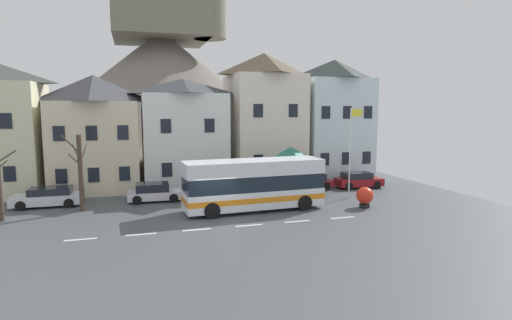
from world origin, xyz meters
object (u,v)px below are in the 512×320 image
object	(u,v)px
townhouse_03	(264,118)
flagpole	(351,146)
transit_bus	(254,185)
parked_car_01	(154,192)
townhouse_04	(333,120)
bus_shelter	(291,156)
townhouse_02	(184,133)
hilltop_castle	(163,93)
bare_tree_01	(80,172)
parked_car_03	(48,197)
parked_car_00	(358,180)
parked_car_02	(307,182)
pedestrian_01	(320,188)
public_bench	(255,184)
harbour_buoy	(365,196)
townhouse_01	(95,133)
pedestrian_00	(302,188)

from	to	relation	value
townhouse_03	flagpole	size ratio (longest dim) A/B	1.73
transit_bus	parked_car_01	world-z (taller)	transit_bus
townhouse_04	bus_shelter	size ratio (longest dim) A/B	2.97
townhouse_02	hilltop_castle	world-z (taller)	hilltop_castle
townhouse_03	bus_shelter	distance (m)	7.08
bare_tree_01	transit_bus	bearing A→B (deg)	-15.23
bus_shelter	parked_car_03	size ratio (longest dim) A/B	0.84
bus_shelter	bare_tree_01	world-z (taller)	bare_tree_01
parked_car_00	bare_tree_01	bearing A→B (deg)	-171.04
parked_car_02	pedestrian_01	world-z (taller)	pedestrian_01
townhouse_02	public_bench	world-z (taller)	townhouse_02
hilltop_castle	pedestrian_01	size ratio (longest dim) A/B	25.98
parked_car_00	hilltop_castle	bearing A→B (deg)	122.66
townhouse_02	hilltop_castle	xyz separation A→B (m)	(-0.23, 20.66, 4.11)
parked_car_00	harbour_buoy	xyz separation A→B (m)	(-3.27, -6.46, 0.14)
townhouse_01	harbour_buoy	distance (m)	21.80
pedestrian_01	bare_tree_01	xyz separation A→B (m)	(-16.46, 1.32, 1.77)
townhouse_03	public_bench	bearing A→B (deg)	-117.39
hilltop_castle	parked_car_03	xyz separation A→B (m)	(-9.69, -25.56, -8.04)
parked_car_02	pedestrian_01	size ratio (longest dim) A/B	2.83
public_bench	harbour_buoy	world-z (taller)	harbour_buoy
townhouse_02	pedestrian_00	bearing A→B (deg)	-47.29
bare_tree_01	parked_car_00	bearing A→B (deg)	5.34
townhouse_03	parked_car_03	distance (m)	18.79
bus_shelter	parked_car_00	bearing A→B (deg)	9.49
flagpole	bare_tree_01	world-z (taller)	flagpole
public_bench	pedestrian_01	bearing A→B (deg)	-52.68
bus_shelter	harbour_buoy	size ratio (longest dim) A/B	2.66
townhouse_04	parked_car_02	distance (m)	7.86
flagpole	parked_car_00	bearing A→B (deg)	51.83
pedestrian_00	public_bench	distance (m)	5.19
hilltop_castle	parked_car_01	world-z (taller)	hilltop_castle
townhouse_02	transit_bus	distance (m)	10.87
parked_car_02	harbour_buoy	distance (m)	7.13
parked_car_01	pedestrian_01	world-z (taller)	pedestrian_01
bus_shelter	parked_car_03	distance (m)	17.54
pedestrian_01	transit_bus	bearing A→B (deg)	-163.59
parked_car_00	townhouse_01	bearing A→B (deg)	169.19
parked_car_00	bare_tree_01	xyz separation A→B (m)	(-21.54, -2.01, 1.98)
townhouse_01	bare_tree_01	distance (m)	7.74
townhouse_02	pedestrian_01	bearing A→B (deg)	-42.97
pedestrian_00	harbour_buoy	size ratio (longest dim) A/B	1.16
bare_tree_01	hilltop_castle	bearing A→B (deg)	75.17
townhouse_01	townhouse_02	size ratio (longest dim) A/B	1.02
flagpole	harbour_buoy	world-z (taller)	flagpole
hilltop_castle	parked_car_00	bearing A→B (deg)	-60.96
parked_car_01	pedestrian_00	world-z (taller)	pedestrian_00
townhouse_03	parked_car_03	bearing A→B (deg)	-162.74
pedestrian_01	flagpole	distance (m)	3.87
townhouse_03	pedestrian_00	bearing A→B (deg)	-88.64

